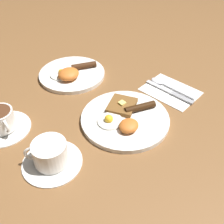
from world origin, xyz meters
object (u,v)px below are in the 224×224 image
(teacup_near, at_px, (50,155))
(teacup_far, at_px, (2,122))
(breakfast_plate_far, at_px, (72,74))
(breakfast_plate_near, at_px, (125,118))
(knife, at_px, (172,93))
(spoon, at_px, (162,83))

(teacup_near, distance_m, teacup_far, 0.21)
(breakfast_plate_far, bearing_deg, breakfast_plate_near, -103.39)
(breakfast_plate_near, bearing_deg, knife, -12.58)
(breakfast_plate_far, height_order, knife, breakfast_plate_far)
(breakfast_plate_far, bearing_deg, spoon, -60.47)
(breakfast_plate_near, xyz_separation_m, teacup_far, (-0.26, 0.26, 0.02))
(teacup_near, height_order, teacup_far, teacup_near)
(breakfast_plate_near, distance_m, teacup_far, 0.37)
(breakfast_plate_far, distance_m, spoon, 0.34)
(teacup_far, bearing_deg, breakfast_plate_near, -45.33)
(knife, distance_m, spoon, 0.07)
(breakfast_plate_near, distance_m, knife, 0.22)
(teacup_far, height_order, knife, teacup_far)
(teacup_near, bearing_deg, teacup_far, 91.27)
(teacup_near, relative_size, spoon, 0.87)
(teacup_far, relative_size, knife, 0.83)
(teacup_far, distance_m, spoon, 0.56)
(teacup_near, xyz_separation_m, knife, (0.47, -0.10, -0.02))
(breakfast_plate_near, bearing_deg, spoon, 2.61)
(teacup_far, xyz_separation_m, knife, (0.47, -0.31, -0.02))
(spoon, bearing_deg, knife, 158.90)
(breakfast_plate_near, relative_size, knife, 1.42)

